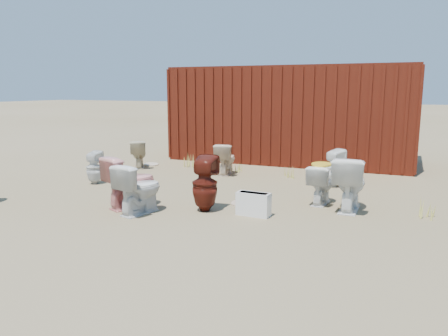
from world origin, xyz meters
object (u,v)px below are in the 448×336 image
at_px(toilet_back_beige_right, 226,159).
at_px(toilet_back_e, 334,168).
at_px(shipping_container, 293,114).
at_px(loose_tank, 253,204).
at_px(toilet_front_maroon, 205,184).
at_px(toilet_front_e, 350,184).
at_px(toilet_front_c, 139,189).
at_px(toilet_back_beige_left, 139,154).
at_px(toilet_back_yellowlid, 321,184).
at_px(toilet_back_a, 94,168).
at_px(toilet_front_pink, 130,182).

relative_size(toilet_back_beige_right, toilet_back_e, 0.94).
distance_m(shipping_container, loose_tank, 5.44).
relative_size(toilet_front_maroon, toilet_front_e, 1.02).
relative_size(toilet_front_c, toilet_back_beige_left, 1.16).
distance_m(toilet_back_beige_left, loose_tank, 4.69).
bearing_deg(toilet_back_beige_right, toilet_back_yellowlid, 137.56).
relative_size(toilet_back_a, toilet_back_beige_left, 0.99).
bearing_deg(loose_tank, toilet_front_maroon, -172.96).
relative_size(toilet_front_maroon, toilet_back_beige_left, 1.31).
bearing_deg(toilet_front_c, toilet_back_beige_left, -43.34).
bearing_deg(toilet_back_yellowlid, toilet_front_c, 38.28).
bearing_deg(loose_tank, toilet_front_c, -158.17).
height_order(shipping_container, toilet_front_maroon, shipping_container).
height_order(shipping_container, toilet_front_pink, shipping_container).
relative_size(shipping_container, toilet_front_maroon, 6.98).
height_order(toilet_front_pink, toilet_back_e, toilet_front_pink).
height_order(toilet_back_beige_right, loose_tank, toilet_back_beige_right).
relative_size(toilet_front_c, toilet_back_beige_right, 1.11).
relative_size(toilet_front_pink, toilet_back_beige_right, 1.21).
relative_size(toilet_back_yellowlid, toilet_back_e, 0.88).
distance_m(shipping_container, toilet_front_e, 4.93).
bearing_deg(toilet_front_e, toilet_back_e, -72.34).
distance_m(toilet_back_e, loose_tank, 2.56).
relative_size(shipping_container, loose_tank, 12.00).
height_order(toilet_front_maroon, toilet_back_e, toilet_front_maroon).
bearing_deg(toilet_front_maroon, toilet_back_beige_right, -79.94).
bearing_deg(toilet_front_c, toilet_front_maroon, -137.18).
bearing_deg(toilet_front_c, shipping_container, -85.73).
bearing_deg(loose_tank, toilet_back_e, 75.25).
distance_m(toilet_front_c, toilet_back_beige_left, 3.93).
height_order(shipping_container, loose_tank, shipping_container).
height_order(toilet_back_a, toilet_back_e, toilet_back_e).
height_order(toilet_front_pink, toilet_front_maroon, toilet_front_maroon).
xyz_separation_m(toilet_back_beige_right, loose_tank, (1.60, -2.75, -0.17)).
distance_m(toilet_back_beige_right, loose_tank, 3.18).
distance_m(toilet_front_maroon, loose_tank, 0.82).
height_order(toilet_front_c, toilet_back_yellowlid, toilet_front_c).
height_order(toilet_front_c, toilet_back_beige_left, toilet_front_c).
bearing_deg(toilet_front_e, shipping_container, -64.76).
distance_m(toilet_front_e, toilet_back_a, 4.89).
relative_size(toilet_front_maroon, toilet_back_e, 1.18).
bearing_deg(loose_tank, toilet_back_beige_right, 123.37).
bearing_deg(toilet_back_a, toilet_back_e, -160.21).
height_order(toilet_front_c, toilet_back_e, toilet_front_c).
bearing_deg(loose_tank, toilet_back_a, 169.96).
distance_m(toilet_front_pink, toilet_back_beige_right, 3.08).
bearing_deg(toilet_back_beige_right, toilet_back_beige_left, -6.30).
bearing_deg(loose_tank, shipping_container, 101.44).
distance_m(toilet_front_maroon, toilet_back_yellowlid, 1.93).
bearing_deg(loose_tank, toilet_back_beige_left, 147.90).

